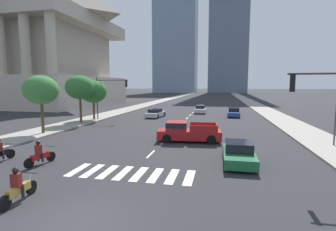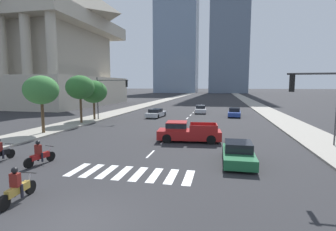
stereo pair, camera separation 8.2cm
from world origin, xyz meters
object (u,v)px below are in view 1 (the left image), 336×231
pickup_truck (186,132)px  sedan_silver_0 (200,109)px  street_tree_second (80,87)px  motorcycle_trailing (0,153)px  motorcycle_lead (40,155)px  sedan_green_1 (239,153)px  traffic_signal_far (109,90)px  sedan_silver_3 (156,113)px  sedan_blue_2 (234,113)px  motorcycle_third (18,188)px  street_tree_nearest (41,90)px  street_tree_third (93,92)px

pickup_truck → sedan_silver_0: 23.01m
street_tree_second → motorcycle_trailing: bearing=-77.1°
motorcycle_lead → sedan_green_1: (11.66, 2.78, -0.00)m
traffic_signal_far → pickup_truck: bearing=-42.6°
motorcycle_trailing → sedan_silver_3: bearing=-8.1°
traffic_signal_far → street_tree_second: street_tree_second is taller
sedan_green_1 → pickup_truck: bearing=-144.1°
motorcycle_lead → sedan_blue_2: size_ratio=0.44×
motorcycle_third → sedan_blue_2: size_ratio=0.45×
sedan_silver_0 → sedan_blue_2: (5.50, -4.01, -0.01)m
sedan_silver_3 → traffic_signal_far: size_ratio=0.83×
sedan_blue_2 → motorcycle_trailing: bearing=-26.1°
sedan_green_1 → street_tree_second: street_tree_second is taller
motorcycle_trailing → motorcycle_third: 7.05m
sedan_silver_3 → sedan_green_1: bearing=-147.6°
motorcycle_lead → street_tree_nearest: size_ratio=0.38×
street_tree_nearest → sedan_silver_0: bearing=59.1°
traffic_signal_far → street_tree_second: size_ratio=0.98×
pickup_truck → motorcycle_lead: bearing=41.8°
motorcycle_lead → pickup_truck: 11.25m
motorcycle_third → street_tree_second: (-8.90, 20.07, 3.91)m
sedan_silver_0 → sedan_silver_3: size_ratio=0.97×
motorcycle_third → sedan_blue_2: motorcycle_third is taller
sedan_blue_2 → sedan_silver_0: bearing=-122.4°
sedan_green_1 → sedan_silver_3: 23.59m
sedan_blue_2 → traffic_signal_far: size_ratio=0.84×
sedan_blue_2 → street_tree_third: bearing=-62.8°
pickup_truck → sedan_silver_3: pickup_truck is taller
street_tree_nearest → motorcycle_lead: bearing=-53.4°
pickup_truck → street_tree_third: bearing=-42.2°
pickup_truck → motorcycle_third: bearing=62.9°
sedan_silver_0 → pickup_truck: bearing=-3.2°
motorcycle_lead → sedan_silver_0: motorcycle_lead is taller
motorcycle_third → sedan_blue_2: (10.11, 31.71, 0.02)m
sedan_blue_2 → street_tree_third: 21.00m
pickup_truck → sedan_silver_0: (-0.57, 23.00, -0.20)m
sedan_blue_2 → pickup_truck: bearing=-10.9°
pickup_truck → sedan_green_1: pickup_truck is taller
sedan_silver_0 → sedan_blue_2: sedan_silver_0 is taller
sedan_silver_3 → pickup_truck: bearing=-151.3°
motorcycle_third → sedan_green_1: bearing=-55.5°
pickup_truck → street_tree_nearest: (-14.08, 0.39, 3.47)m
sedan_blue_2 → motorcycle_lead: bearing=-21.3°
motorcycle_third → pickup_truck: bearing=-26.3°
sedan_silver_3 → motorcycle_lead: bearing=-176.9°
motorcycle_trailing → sedan_blue_2: 31.25m
traffic_signal_far → motorcycle_trailing: bearing=-85.7°
sedan_silver_3 → street_tree_second: (-7.43, -8.32, 3.91)m
sedan_silver_3 → street_tree_third: bearing=129.5°
motorcycle_third → sedan_silver_3: size_ratio=0.45×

